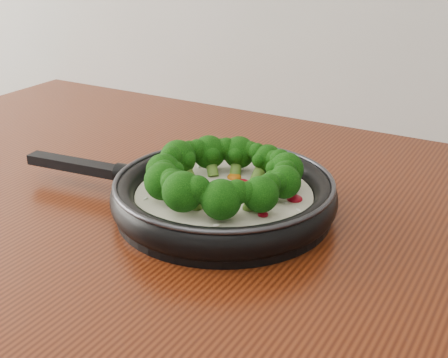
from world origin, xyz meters
The scene contains 1 object.
skillet centered at (-0.09, 1.06, 0.93)m, with size 0.47×0.33×0.09m.
Camera 1 is at (0.28, 0.43, 1.26)m, focal length 48.96 mm.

